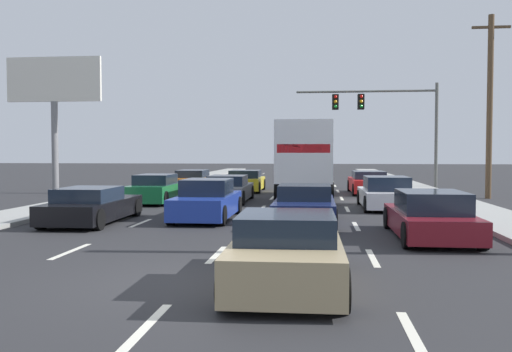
# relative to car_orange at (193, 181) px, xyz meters

# --- Properties ---
(ground_plane) EXTENTS (140.00, 140.00, 0.00)m
(ground_plane) POSITION_rel_car_orange_xyz_m (5.04, 3.13, -0.58)
(ground_plane) COLOR #2B2B2D
(sidewalk_right) EXTENTS (2.34, 80.00, 0.14)m
(sidewalk_right) POSITION_rel_car_orange_xyz_m (13.16, -1.87, -0.51)
(sidewalk_right) COLOR #9E9E99
(sidewalk_right) RESTS_ON ground_plane
(sidewalk_left) EXTENTS (2.34, 80.00, 0.14)m
(sidewalk_left) POSITION_rel_car_orange_xyz_m (-3.08, -1.87, -0.51)
(sidewalk_left) COLOR #9E9E99
(sidewalk_left) RESTS_ON ground_plane
(lane_markings) EXTENTS (6.94, 57.00, 0.01)m
(lane_markings) POSITION_rel_car_orange_xyz_m (5.04, -1.82, -0.57)
(lane_markings) COLOR silver
(lane_markings) RESTS_ON ground_plane
(car_orange) EXTENTS (1.93, 4.29, 1.22)m
(car_orange) POSITION_rel_car_orange_xyz_m (0.00, 0.00, 0.00)
(car_orange) COLOR orange
(car_orange) RESTS_ON ground_plane
(car_green) EXTENTS (1.87, 4.61, 1.28)m
(car_green) POSITION_rel_car_orange_xyz_m (0.08, -7.35, 0.01)
(car_green) COLOR #196B38
(car_green) RESTS_ON ground_plane
(car_black) EXTENTS (2.02, 4.61, 1.15)m
(car_black) POSITION_rel_car_orange_xyz_m (0.04, -14.38, -0.04)
(car_black) COLOR black
(car_black) RESTS_ON ground_plane
(car_yellow) EXTENTS (2.02, 4.15, 1.23)m
(car_yellow) POSITION_rel_car_orange_xyz_m (3.14, -0.10, -0.00)
(car_yellow) COLOR yellow
(car_yellow) RESTS_ON ground_plane
(car_gray) EXTENTS (1.96, 4.64, 1.21)m
(car_gray) POSITION_rel_car_orange_xyz_m (3.20, -6.60, -0.02)
(car_gray) COLOR slate
(car_gray) RESTS_ON ground_plane
(car_blue) EXTENTS (1.85, 4.40, 1.36)m
(car_blue) POSITION_rel_car_orange_xyz_m (3.54, -13.05, 0.03)
(car_blue) COLOR #1E389E
(car_blue) RESTS_ON ground_plane
(box_truck) EXTENTS (2.68, 8.09, 3.62)m
(box_truck) POSITION_rel_car_orange_xyz_m (6.64, -4.87, 1.49)
(box_truck) COLOR white
(box_truck) RESTS_ON ground_plane
(car_navy) EXTENTS (1.97, 4.32, 1.23)m
(car_navy) POSITION_rel_car_orange_xyz_m (6.85, -13.73, -0.02)
(car_navy) COLOR #141E4C
(car_navy) RESTS_ON ground_plane
(car_tan) EXTENTS (1.94, 4.25, 1.26)m
(car_tan) POSITION_rel_car_orange_xyz_m (6.75, -21.93, -0.00)
(car_tan) COLOR tan
(car_tan) RESTS_ON ground_plane
(car_red) EXTENTS (2.03, 4.55, 1.24)m
(car_red) POSITION_rel_car_orange_xyz_m (10.00, -1.07, 0.01)
(car_red) COLOR red
(car_red) RESTS_ON ground_plane
(car_white) EXTENTS (2.00, 4.26, 1.31)m
(car_white) POSITION_rel_car_orange_xyz_m (9.97, -8.97, 0.02)
(car_white) COLOR white
(car_white) RESTS_ON ground_plane
(car_maroon) EXTENTS (1.94, 4.50, 1.26)m
(car_maroon) POSITION_rel_car_orange_xyz_m (10.21, -16.45, -0.00)
(car_maroon) COLOR maroon
(car_maroon) RESTS_ON ground_plane
(traffic_signal_mast) EXTENTS (8.79, 0.69, 6.56)m
(traffic_signal_mast) POSITION_rel_car_orange_xyz_m (10.94, 3.79, 4.35)
(traffic_signal_mast) COLOR #595B56
(traffic_signal_mast) RESTS_ON ground_plane
(utility_pole_mid) EXTENTS (1.80, 0.28, 8.89)m
(utility_pole_mid) POSITION_rel_car_orange_xyz_m (15.55, -3.52, 4.01)
(utility_pole_mid) COLOR brown
(utility_pole_mid) RESTS_ON ground_plane
(roadside_billboard) EXTENTS (5.34, 0.36, 7.46)m
(roadside_billboard) POSITION_rel_car_orange_xyz_m (-7.09, -2.63, 4.92)
(roadside_billboard) COLOR slate
(roadside_billboard) RESTS_ON ground_plane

